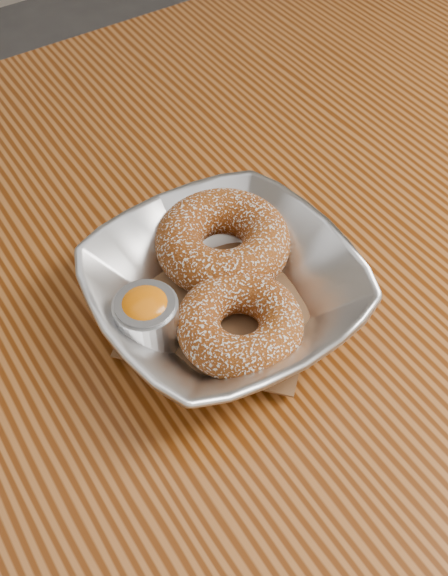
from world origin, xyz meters
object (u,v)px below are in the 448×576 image
table (267,286)px  donut_back (223,241)px  ramekin (147,319)px  donut_front (240,324)px  serving_bowl (224,291)px

table → donut_back: (-0.07, -0.02, 0.13)m
ramekin → donut_back: bearing=22.8°
donut_back → donut_front: bearing=-114.6°
table → donut_front: (-0.11, -0.10, 0.13)m
table → donut_back: bearing=-161.7°
donut_back → donut_front: 0.09m
serving_bowl → donut_front: serving_bowl is taller
table → serving_bowl: size_ratio=5.66×
serving_bowl → donut_back: bearing=57.8°
serving_bowl → donut_back: (0.03, 0.04, 0.00)m
serving_bowl → donut_front: (-0.01, -0.04, 0.00)m
donut_front → ramekin: ramekin is taller
table → donut_front: size_ratio=12.06×
donut_front → table: bearing=43.7°
donut_back → ramekin: ramekin is taller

